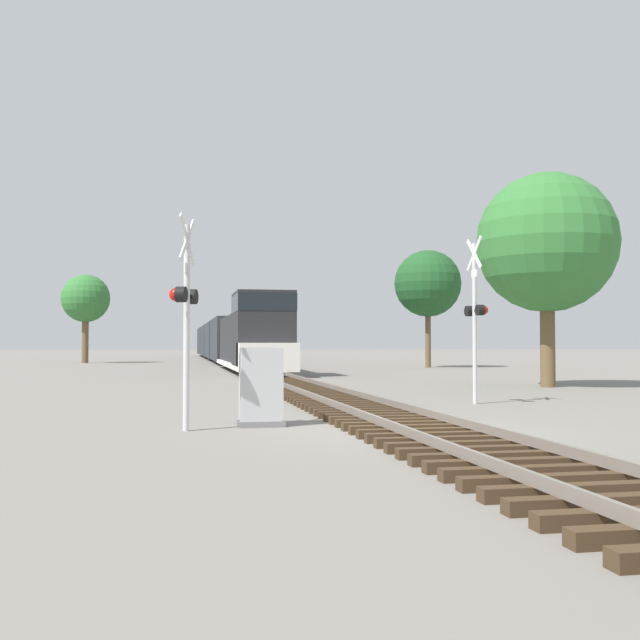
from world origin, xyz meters
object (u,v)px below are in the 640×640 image
Objects in this scene: freight_train at (223,341)px; crossing_signal_near at (185,305)px; crossing_signal_far at (475,313)px; tree_far_right at (547,243)px; tree_mid_background at (428,284)px; relay_cabinet at (261,387)px; tree_deep_background at (86,299)px.

crossing_signal_near is (-4.26, -57.02, 0.46)m from freight_train.
crossing_signal_near is 0.89× the size of crossing_signal_far.
tree_mid_background is at bearing 81.80° from tree_far_right.
freight_train is at bearing 1.50° from crossing_signal_far.
freight_train is 8.80× the size of tree_far_right.
freight_train is 15.74× the size of crossing_signal_far.
crossing_signal_near is at bearing -115.86° from tree_mid_background.
tree_far_right is (5.93, 7.09, 3.04)m from crossing_signal_far.
tree_far_right is at bearing -98.20° from tree_mid_background.
crossing_signal_near is at bearing -139.07° from tree_far_right.
relay_cabinet is 0.21× the size of tree_deep_background.
tree_mid_background reaches higher than tree_deep_background.
tree_far_right reaches higher than crossing_signal_far.
freight_train reaches higher than crossing_signal_near.
relay_cabinet is at bearing -92.77° from freight_train.
tree_mid_background reaches higher than crossing_signal_near.
tree_far_right is (13.97, 12.12, 3.17)m from crossing_signal_near.
freight_train is at bearing 87.23° from relay_cabinet.
crossing_signal_far is 2.92× the size of relay_cabinet.
crossing_signal_far is at bearing -106.87° from tree_mid_background.
freight_train is 17.70× the size of crossing_signal_near.
crossing_signal_far is at bearing -71.75° from tree_deep_background.
tree_mid_background is (13.14, -21.12, 3.99)m from freight_train.
crossing_signal_near is at bearing -158.95° from relay_cabinet.
tree_far_right is at bearing -42.59° from crossing_signal_far.
crossing_signal_far is 8.08m from relay_cabinet.
relay_cabinet is at bearing 128.98° from crossing_signal_near.
tree_far_right is at bearing -77.80° from freight_train.
tree_mid_background is at bearing -34.76° from tree_deep_background.
tree_far_right is (9.71, -44.91, 3.63)m from freight_train.
tree_deep_background is (-25.34, 17.59, -0.34)m from tree_mid_background.
freight_train is 56.51m from relay_cabinet.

